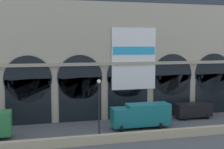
{
  "coord_description": "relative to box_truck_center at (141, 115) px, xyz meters",
  "views": [
    {
      "loc": [
        -12.85,
        -36.02,
        10.85
      ],
      "look_at": [
        -2.34,
        5.0,
        6.4
      ],
      "focal_mm": 48.63,
      "sensor_mm": 36.0,
      "label": 1
    }
  ],
  "objects": [
    {
      "name": "ground_plane",
      "position": [
        -0.15,
        0.36,
        -1.7
      ],
      "size": [
        200.0,
        200.0,
        0.0
      ],
      "primitive_type": "plane",
      "color": "#54565B"
    },
    {
      "name": "quay_parapet_wall",
      "position": [
        -0.15,
        -4.61,
        -1.21
      ],
      "size": [
        90.0,
        0.7,
        0.99
      ],
      "primitive_type": "cube",
      "color": "#BCAD8C",
      "rests_on": "ground"
    },
    {
      "name": "station_building",
      "position": [
        -0.12,
        8.3,
        8.23
      ],
      "size": [
        42.6,
        6.3,
        20.36
      ],
      "color": "#B2A891",
      "rests_on": "ground"
    },
    {
      "name": "box_truck_center",
      "position": [
        0.0,
        0.0,
        0.0
      ],
      "size": [
        7.5,
        2.91,
        3.12
      ],
      "color": "#19727A",
      "rests_on": "ground"
    },
    {
      "name": "van_mideast",
      "position": [
        8.9,
        2.88,
        -0.45
      ],
      "size": [
        5.2,
        2.48,
        2.2
      ],
      "color": "black",
      "rests_on": "ground"
    },
    {
      "name": "street_lamp_quayside",
      "position": [
        -6.29,
        -3.81,
        2.71
      ],
      "size": [
        0.44,
        0.44,
        6.9
      ],
      "color": "black",
      "rests_on": "ground"
    }
  ]
}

